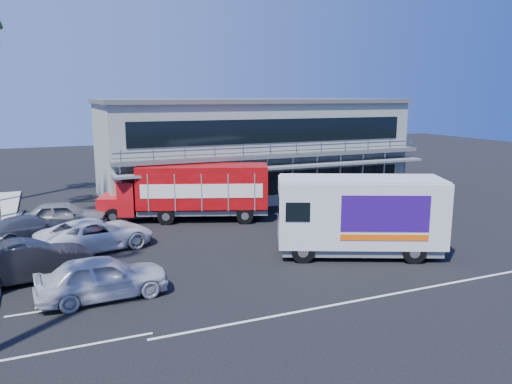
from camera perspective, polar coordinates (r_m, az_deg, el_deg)
name	(u,v)px	position (r m, az deg, el deg)	size (l,w,h in m)	color
ground	(307,252)	(24.80, 5.88, -6.79)	(120.00, 120.00, 0.00)	black
building	(249,147)	(38.62, -0.82, 5.18)	(22.40, 12.00, 7.30)	gray
red_truck	(192,190)	(30.62, -7.38, 0.20)	(10.29, 5.75, 3.41)	#B20E13
white_van	(360,215)	(24.13, 11.77, -2.55)	(8.11, 5.56, 3.76)	silver
parked_car_a	(103,277)	(19.88, -17.12, -9.27)	(1.95, 4.86, 1.66)	silver
parked_car_b	(28,261)	(22.74, -24.63, -7.19)	(1.79, 5.12, 1.69)	black
parked_car_c	(96,234)	(26.01, -17.84, -4.64)	(2.59, 5.62, 1.56)	silver
parked_car_d	(31,227)	(29.08, -24.32, -3.71)	(1.85, 4.55, 1.32)	#323643
parked_car_e	(64,216)	(30.49, -21.14, -2.53)	(1.93, 4.80, 1.63)	gray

